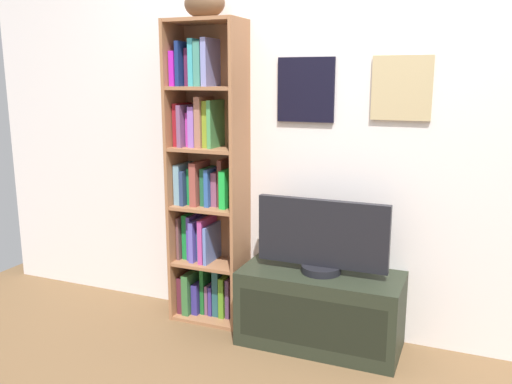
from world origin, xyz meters
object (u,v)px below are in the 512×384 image
tv_stand (320,309)px  television (322,237)px  bookshelf (205,183)px  football (204,4)px

tv_stand → television: (0.00, 0.00, 0.42)m
bookshelf → television: bookshelf is taller
bookshelf → football: 1.04m
football → tv_stand: (0.73, -0.07, -1.68)m
football → television: 1.46m
bookshelf → tv_stand: 1.01m
bookshelf → football: size_ratio=7.36×
football → tv_stand: bearing=-5.8°
television → bookshelf: bearing=172.4°
tv_stand → bookshelf: bearing=172.3°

